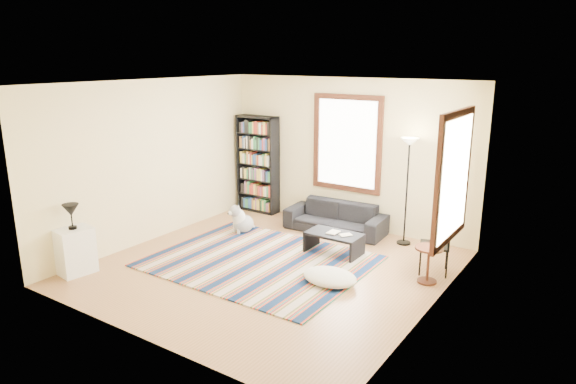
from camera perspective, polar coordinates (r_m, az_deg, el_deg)
The scene contains 21 objects.
floor at distance 8.05m, azimuth -2.00°, elevation -8.70°, with size 5.00×5.00×0.10m, color #A4724B.
ceiling at distance 7.39m, azimuth -2.21°, elevation 12.39°, with size 5.00×5.00×0.10m, color white.
wall_back at distance 9.72m, azimuth 6.76°, elevation 4.29°, with size 5.00×0.10×2.80m, color beige.
wall_front at distance 5.80m, azimuth -17.05°, elevation -3.57°, with size 5.00×0.10×2.80m, color beige.
wall_left at distance 9.29m, azimuth -14.98°, elevation 3.38°, with size 0.10×5.00×2.80m, color beige.
wall_right at distance 6.48m, azimuth 16.50°, elevation -1.61°, with size 0.10×5.00×2.80m, color beige.
window_back at distance 9.62m, azimuth 6.58°, elevation 5.39°, with size 1.20×0.06×1.60m, color white.
window_right at distance 7.20m, azimuth 17.96°, elevation 1.54°, with size 0.06×1.20×1.60m, color white.
rug at distance 8.25m, azimuth -3.20°, elevation -7.67°, with size 3.28×2.62×0.02m, color #0D2143.
sofa at distance 9.56m, azimuth 5.29°, elevation -2.83°, with size 0.73×1.86×0.54m, color black.
bookshelf at distance 10.64m, azimuth -3.36°, elevation 3.09°, with size 0.90×0.30×2.00m, color black.
coffee_table at distance 8.53m, azimuth 5.12°, elevation -5.71°, with size 0.90×0.50×0.36m, color black.
book_a at distance 8.51m, azimuth 4.56°, elevation -4.38°, with size 0.17×0.22×0.02m, color beige.
book_b at distance 8.44m, azimuth 6.21°, elevation -4.61°, with size 0.14×0.20×0.01m, color beige.
floor_cushion at distance 7.48m, azimuth 4.67°, elevation -9.39°, with size 0.81×0.61×0.20m, color silver.
floor_lamp at distance 8.95m, azimuth 13.04°, elevation -0.01°, with size 0.30×0.30×1.86m, color black, non-canonical shape.
side_table at distance 7.70m, azimuth 15.29°, elevation -7.81°, with size 0.40×0.40×0.54m, color #3F180F.
folding_chair at distance 8.01m, azimuth 15.97°, elevation -5.73°, with size 0.42×0.40×0.86m, color black.
white_cabinet at distance 8.34m, azimuth -22.55°, elevation -6.08°, with size 0.38×0.50×0.70m, color white.
table_lamp at distance 8.17m, azimuth -22.93°, elevation -2.53°, with size 0.24×0.24×0.38m, color black, non-canonical shape.
dog at distance 9.52m, azimuth -4.99°, elevation -2.90°, with size 0.39×0.54×0.54m, color #B2B2B2, non-canonical shape.
Camera 1 is at (4.34, -5.97, 3.17)m, focal length 32.00 mm.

